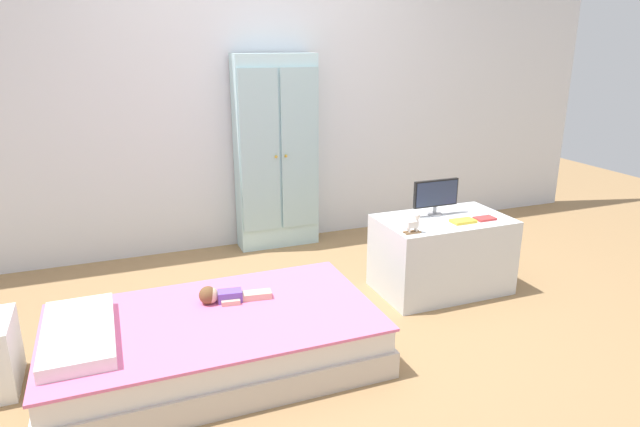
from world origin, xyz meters
TOP-DOWN VIEW (x-y plane):
  - ground_plane at (0.00, 0.00)m, footprint 10.00×10.00m
  - back_wall at (0.00, 1.57)m, footprint 6.40×0.05m
  - bed at (-0.72, -0.18)m, footprint 1.67×0.94m
  - pillow at (-1.36, -0.18)m, footprint 0.32×0.67m
  - doll at (-0.65, -0.03)m, footprint 0.39×0.14m
  - wardrobe at (0.12, 1.42)m, footprint 0.65×0.24m
  - tv_stand at (0.89, 0.18)m, footprint 0.86×0.52m
  - tv_monitor at (0.88, 0.27)m, footprint 0.33×0.10m
  - rocking_horse_toy at (0.55, 0.00)m, footprint 0.11×0.04m
  - book_yellow at (0.96, 0.06)m, footprint 0.16×0.09m
  - book_red at (1.13, 0.06)m, footprint 0.13×0.09m

SIDE VIEW (x-z plane):
  - ground_plane at x=0.00m, z-range -0.02..0.00m
  - bed at x=-0.72m, z-range 0.00..0.28m
  - tv_stand at x=0.89m, z-range 0.00..0.51m
  - pillow at x=-1.36m, z-range 0.28..0.34m
  - doll at x=-0.65m, z-range 0.27..0.36m
  - book_red at x=1.13m, z-range 0.51..0.52m
  - book_yellow at x=0.96m, z-range 0.51..0.53m
  - rocking_horse_toy at x=0.55m, z-range 0.51..0.63m
  - tv_monitor at x=0.88m, z-range 0.53..0.77m
  - wardrobe at x=0.12m, z-range 0.00..1.55m
  - back_wall at x=0.00m, z-range 0.00..2.70m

